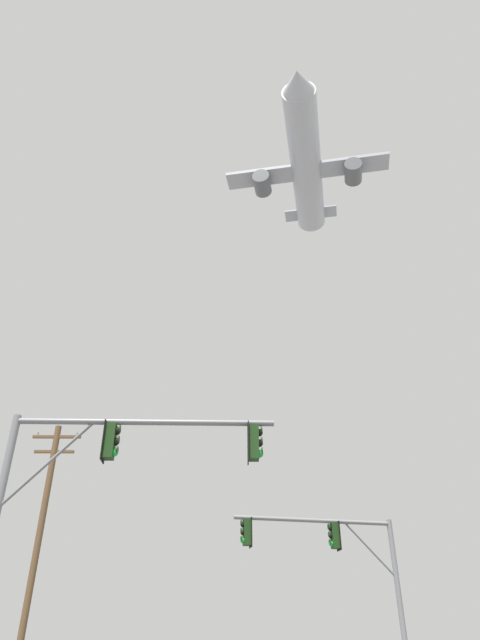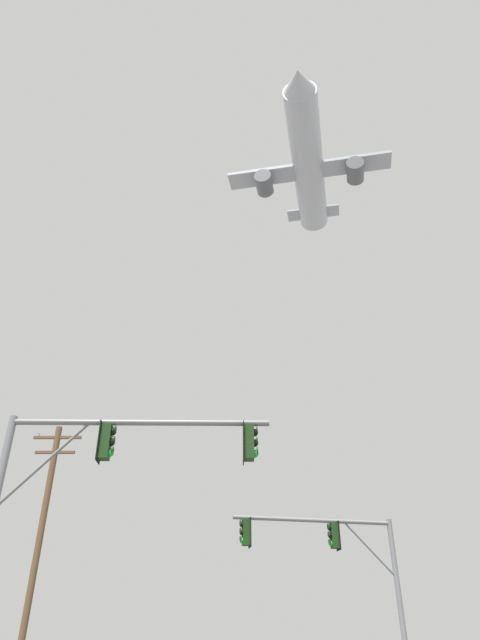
{
  "view_description": "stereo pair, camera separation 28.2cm",
  "coord_description": "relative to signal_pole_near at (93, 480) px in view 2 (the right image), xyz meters",
  "views": [
    {
      "loc": [
        -0.25,
        -5.59,
        1.36
      ],
      "look_at": [
        -0.1,
        18.57,
        16.01
      ],
      "focal_mm": 31.01,
      "sensor_mm": 36.0,
      "label": 1
    },
    {
      "loc": [
        0.03,
        -5.59,
        1.36
      ],
      "look_at": [
        -0.1,
        18.57,
        16.01
      ],
      "focal_mm": 31.01,
      "sensor_mm": 36.0,
      "label": 2
    }
  ],
  "objects": [
    {
      "name": "signal_pole_near",
      "position": [
        0.0,
        0.0,
        0.0
      ],
      "size": [
        6.79,
        0.53,
        6.69
      ],
      "color": "slate",
      "rests_on": "ground"
    },
    {
      "name": "signal_pole_far",
      "position": [
        7.25,
        8.47,
        -0.59
      ],
      "size": [
        6.2,
        1.42,
        5.88
      ],
      "color": "slate",
      "rests_on": "ground"
    },
    {
      "name": "utility_pole",
      "position": [
        -4.86,
        10.91,
        0.48
      ],
      "size": [
        2.2,
        0.28,
        10.44
      ],
      "color": "brown",
      "rests_on": "ground"
    },
    {
      "name": "airplane",
      "position": [
        10.42,
        26.22,
        39.03
      ],
      "size": [
        16.6,
        21.49,
        5.86
      ],
      "color": "#B7BCC6"
    }
  ]
}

